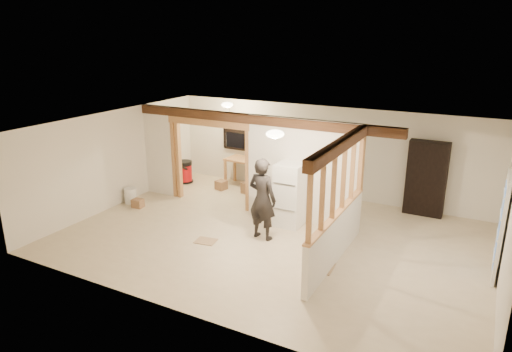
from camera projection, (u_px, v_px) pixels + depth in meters
The scene contains 30 objects.
floor at pixel (271, 238), 10.17m from camera, with size 9.00×6.50×0.01m, color beige.
ceiling at pixel (272, 127), 9.42m from camera, with size 9.00×6.50×0.01m, color white.
wall_back at pixel (324, 151), 12.54m from camera, with size 9.00×0.01×2.50m, color silver.
wall_front at pixel (180, 243), 7.06m from camera, with size 9.00×0.01×2.50m, color silver.
wall_left at pixel (116, 159), 11.81m from camera, with size 0.01×6.50×2.50m, color silver.
wall_right at pixel (508, 224), 7.79m from camera, with size 0.01×6.50×2.50m, color silver.
partition_left_stub at pixel (160, 151), 12.62m from camera, with size 0.90×0.12×2.50m, color silver.
partition_center at pixel (302, 171), 10.72m from camera, with size 2.80×0.12×2.50m, color silver.
doorway_frame at pixel (210, 163), 11.93m from camera, with size 2.46×0.14×2.20m, color #B27E4B.
header_beam_back at pixel (257, 119), 10.92m from camera, with size 7.00×0.18×0.22m, color #4A2C19.
header_beam_right at pixel (341, 145), 8.41m from camera, with size 0.18×3.30×0.22m, color #4A2C19.
pony_wall at pixel (335, 238), 8.97m from camera, with size 0.12×3.20×1.00m, color silver.
stud_partition at pixel (339, 182), 8.62m from camera, with size 0.14×3.20×1.32m, color #B27E4B.
window_back at pixel (240, 132), 13.54m from camera, with size 1.12×0.10×1.10m, color black.
french_door at pixel (501, 228), 8.23m from camera, with size 0.12×0.86×2.00m, color white.
ceiling_dome_main at pixel (275, 134), 8.87m from camera, with size 0.36×0.36×0.16m, color #FFEABF.
ceiling_dome_util at pixel (227, 105), 12.49m from camera, with size 0.32×0.32×0.14m, color #FFEABF.
hanging_bulb at pixel (230, 121), 11.76m from camera, with size 0.07×0.07×0.07m, color #FFD88C.
refrigerator at pixel (289, 195), 10.63m from camera, with size 0.62×0.60×1.50m, color white.
woman at pixel (262, 199), 9.89m from camera, with size 0.67×0.44×1.84m, color black.
work_table at pixel (248, 173), 13.45m from camera, with size 1.31×0.66×0.83m, color #B27E4B.
potted_plant at pixel (254, 155), 13.10m from camera, with size 0.33×0.29×0.37m, color #37652A.
shop_vac at pixel (184, 172), 13.84m from camera, with size 0.52×0.52×0.68m, color #A90A0E.
bookshelf at pixel (426, 179), 11.21m from camera, with size 0.94×0.31×1.88m, color black.
bucket at pixel (131, 196), 12.19m from camera, with size 0.32×0.32×0.41m, color white.
box_util_a at pixel (249, 188), 12.93m from camera, with size 0.37×0.31×0.31m, color #8E6645.
box_util_b at pixel (221, 185), 13.27m from camera, with size 0.28×0.28×0.26m, color #8E6645.
box_front at pixel (138, 203), 11.90m from camera, with size 0.28×0.22×0.22m, color #8E6645.
floor_panel_near at pixel (320, 267), 8.87m from camera, with size 0.50×0.50×0.02m, color tan.
floor_panel_far at pixel (206, 241), 9.98m from camera, with size 0.45×0.36×0.01m, color tan.
Camera 1 is at (4.06, -8.37, 4.36)m, focal length 32.00 mm.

